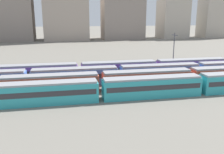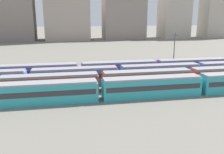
{
  "view_description": "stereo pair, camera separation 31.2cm",
  "coord_description": "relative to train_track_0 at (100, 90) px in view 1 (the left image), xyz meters",
  "views": [
    {
      "loc": [
        14.75,
        -39.53,
        14.31
      ],
      "look_at": [
        23.92,
        7.8,
        2.04
      ],
      "focal_mm": 38.69,
      "sensor_mm": 36.0,
      "label": 1
    },
    {
      "loc": [
        15.06,
        -39.59,
        14.31
      ],
      "look_at": [
        23.92,
        7.8,
        2.04
      ],
      "focal_mm": 38.69,
      "sensor_mm": 36.0,
      "label": 2
    }
  ],
  "objects": [
    {
      "name": "distant_building_5",
      "position": [
        98.56,
        112.22,
        17.32
      ],
      "size": [
        27.06,
        13.66,
        38.44
      ],
      "primitive_type": "cube",
      "color": "#B2A899",
      "rests_on": "ground_plane"
    },
    {
      "name": "train_track_2",
      "position": [
        24.53,
        10.4,
        0.0
      ],
      "size": [
        112.5,
        3.06,
        3.75
      ],
      "color": "#4C70BC",
      "rests_on": "ground_plane"
    },
    {
      "name": "distant_building_4",
      "position": [
        64.26,
        112.22,
        10.19
      ],
      "size": [
        17.22,
        16.23,
        24.19
      ],
      "primitive_type": "cube",
      "color": "#B2A899",
      "rests_on": "ground_plane"
    },
    {
      "name": "train_track_3",
      "position": [
        16.28,
        15.6,
        0.0
      ],
      "size": [
        112.5,
        3.06,
        3.75
      ],
      "color": "#6B429E",
      "rests_on": "ground_plane"
    },
    {
      "name": "train_track_0",
      "position": [
        0.0,
        0.0,
        0.0
      ],
      "size": [
        74.7,
        3.06,
        3.75
      ],
      "color": "teal",
      "rests_on": "ground_plane"
    },
    {
      "name": "catenary_pole_1",
      "position": [
        22.0,
        18.59,
        3.7
      ],
      "size": [
        0.24,
        3.2,
        10.11
      ],
      "color": "#4C4C51",
      "rests_on": "ground_plane"
    },
    {
      "name": "train_track_1",
      "position": [
        10.26,
        5.2,
        0.0
      ],
      "size": [
        93.6,
        3.06,
        3.75
      ],
      "color": "#BC4C38",
      "rests_on": "ground_plane"
    },
    {
      "name": "distant_building_1",
      "position": [
        -37.72,
        112.22,
        17.02
      ],
      "size": [
        29.14,
        13.82,
        37.85
      ],
      "primitive_type": "cube",
      "color": "gray",
      "rests_on": "ground_plane"
    },
    {
      "name": "distant_building_3",
      "position": [
        30.48,
        112.22,
        10.92
      ],
      "size": [
        25.42,
        17.2,
        25.64
      ],
      "primitive_type": "cube",
      "color": "gray",
      "rests_on": "ground_plane"
    }
  ]
}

